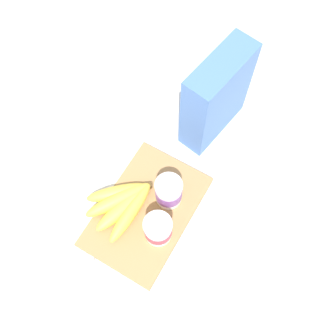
{
  "coord_description": "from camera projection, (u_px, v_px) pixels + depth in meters",
  "views": [
    {
      "loc": [
        0.23,
        0.2,
        0.98
      ],
      "look_at": [
        -0.11,
        0.0,
        0.07
      ],
      "focal_mm": 41.41,
      "sensor_mm": 36.0,
      "label": 1
    }
  ],
  "objects": [
    {
      "name": "banana_bunch",
      "position": [
        123.0,
        203.0,
        0.99
      ],
      "size": [
        0.19,
        0.15,
        0.04
      ],
      "color": "yellow",
      "rests_on": "cutting_board"
    },
    {
      "name": "yogurt_cup_front",
      "position": [
        169.0,
        192.0,
        0.97
      ],
      "size": [
        0.07,
        0.07,
        0.09
      ],
      "color": "white",
      "rests_on": "cutting_board"
    },
    {
      "name": "yogurt_cup_back",
      "position": [
        158.0,
        229.0,
        0.93
      ],
      "size": [
        0.07,
        0.07,
        0.09
      ],
      "color": "white",
      "rests_on": "cutting_board"
    },
    {
      "name": "cutting_board",
      "position": [
        146.0,
        211.0,
        1.01
      ],
      "size": [
        0.33,
        0.22,
        0.02
      ],
      "primitive_type": "cube",
      "color": "#A37A4C",
      "rests_on": "ground_plane"
    },
    {
      "name": "cereal_box",
      "position": [
        216.0,
        97.0,
        1.0
      ],
      "size": [
        0.22,
        0.11,
        0.27
      ],
      "primitive_type": "cube",
      "rotation": [
        0.0,
        0.0,
        2.97
      ],
      "color": "#4770B7",
      "rests_on": "ground_plane"
    },
    {
      "name": "spoon",
      "position": [
        87.0,
        271.0,
        0.95
      ],
      "size": [
        0.13,
        0.07,
        0.01
      ],
      "color": "silver",
      "rests_on": "ground_plane"
    },
    {
      "name": "ground_plane",
      "position": [
        147.0,
        212.0,
        1.02
      ],
      "size": [
        2.4,
        2.4,
        0.0
      ],
      "primitive_type": "plane",
      "color": "silver"
    }
  ]
}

